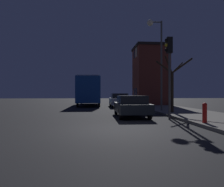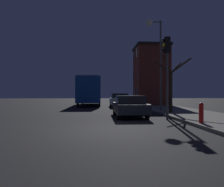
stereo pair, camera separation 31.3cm
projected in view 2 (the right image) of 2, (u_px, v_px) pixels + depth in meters
ground_plane at (109, 130)px, 8.77m from camera, size 120.00×120.00×0.00m
brick_building at (151, 75)px, 26.90m from camera, size 3.98×4.63×7.19m
streetlamp at (155, 44)px, 16.96m from camera, size 1.22×0.50×7.10m
traffic_light at (167, 61)px, 12.18m from camera, size 0.43×0.24×4.63m
bare_tree at (171, 84)px, 15.19m from camera, size 2.56×0.80×3.95m
bus at (90, 89)px, 27.52m from camera, size 2.60×10.77×3.42m
car_near_lane at (129, 106)px, 13.55m from camera, size 1.83×4.20×1.34m
car_mid_lane at (119, 100)px, 23.69m from camera, size 1.85×4.78×1.48m
fire_hydrant at (201, 112)px, 9.68m from camera, size 0.21×0.21×0.91m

